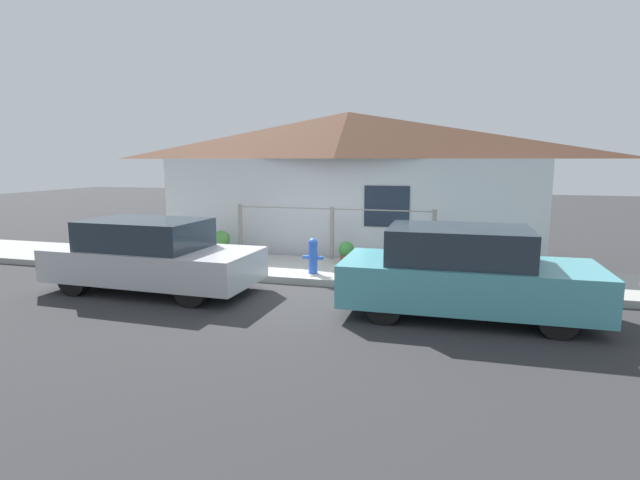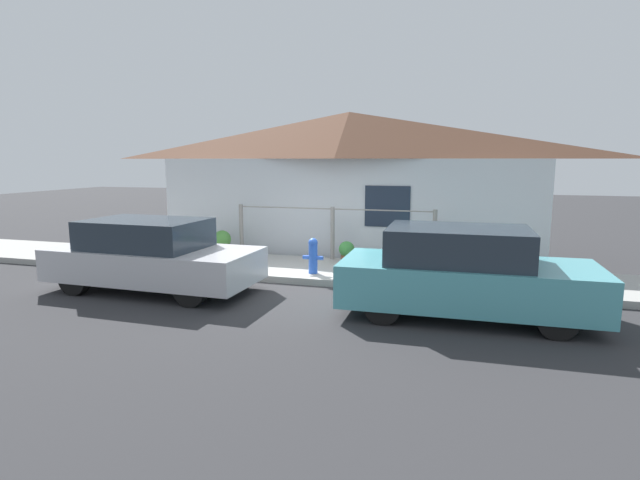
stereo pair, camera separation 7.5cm
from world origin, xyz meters
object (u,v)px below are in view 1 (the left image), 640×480
car_left (152,256)px  fire_hydrant (313,255)px  potted_plant_near_hydrant (346,251)px  potted_plant_by_fence (221,241)px  car_right (465,273)px

car_left → fire_hydrant: (2.75, 1.70, -0.15)m
potted_plant_near_hydrant → potted_plant_by_fence: potted_plant_by_fence is taller
car_left → car_right: size_ratio=1.01×
car_right → fire_hydrant: car_right is taller
fire_hydrant → potted_plant_near_hydrant: (0.44, 1.24, -0.12)m
potted_plant_by_fence → car_left: bearing=-87.9°
car_left → fire_hydrant: size_ratio=5.39×
potted_plant_near_hydrant → potted_plant_by_fence: (-3.30, 0.19, 0.06)m
car_right → potted_plant_by_fence: (-5.94, 3.13, -0.24)m
fire_hydrant → car_left: bearing=-148.3°
car_left → car_right: bearing=1.4°
car_right → fire_hydrant: bearing=150.2°
car_left → potted_plant_near_hydrant: 4.34m
car_left → potted_plant_by_fence: car_left is taller
fire_hydrant → potted_plant_by_fence: bearing=153.4°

